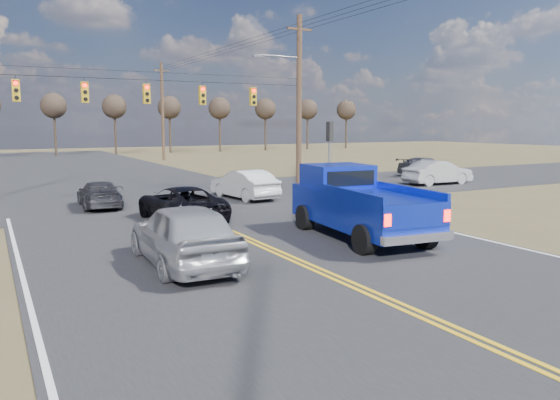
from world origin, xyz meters
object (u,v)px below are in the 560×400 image
pickup_truck (358,204)px  silver_suv (184,234)px  white_car_queue (244,184)px  dgrey_car_queue (99,194)px  cross_car_east_far (425,166)px  black_suv (181,204)px  cross_car_east_near (438,173)px

pickup_truck → silver_suv: bearing=-166.9°
white_car_queue → dgrey_car_queue: (-7.04, 0.46, -0.14)m
cross_car_east_far → silver_suv: bearing=116.6°
silver_suv → pickup_truck: bearing=-171.2°
pickup_truck → dgrey_car_queue: bearing=126.3°
dgrey_car_queue → white_car_queue: bearing=179.4°
dgrey_car_queue → black_suv: bearing=116.1°
silver_suv → black_suv: 6.93m
cross_car_east_near → black_suv: bearing=105.2°
silver_suv → black_suv: (2.07, 6.62, -0.18)m
black_suv → cross_car_east_far: (21.89, 9.85, -0.01)m
dgrey_car_queue → silver_suv: bearing=93.6°
silver_suv → black_suv: size_ratio=1.03×
pickup_truck → dgrey_car_queue: 12.68m
pickup_truck → silver_suv: (-6.30, -0.79, -0.28)m
pickup_truck → dgrey_car_queue: pickup_truck is taller
cross_car_east_far → black_suv: bearing=106.4°
black_suv → dgrey_car_queue: 5.55m
white_car_queue → cross_car_east_near: bearing=174.6°
pickup_truck → silver_suv: size_ratio=1.27×
silver_suv → cross_car_east_near: (20.38, 11.49, -0.12)m
pickup_truck → white_car_queue: bearing=92.5°
black_suv → white_car_queue: 6.74m
black_suv → cross_car_east_near: (18.31, 4.87, 0.07)m
black_suv → cross_car_east_near: bearing=-168.3°
cross_car_east_far → cross_car_east_near: bearing=136.4°
white_car_queue → dgrey_car_queue: size_ratio=1.08×
pickup_truck → black_suv: 7.21m
black_suv → cross_car_east_near: size_ratio=1.08×
white_car_queue → pickup_truck: bearing=80.2°
black_suv → cross_car_east_near: 18.95m
black_suv → white_car_queue: white_car_queue is taller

